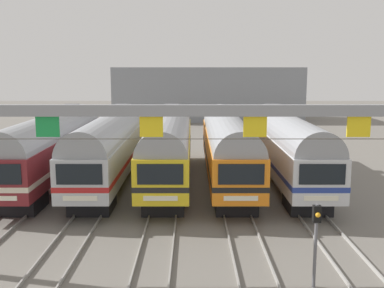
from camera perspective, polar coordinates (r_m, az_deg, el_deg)
name	(u,v)px	position (r m, az deg, el deg)	size (l,w,h in m)	color
ground_plane	(172,182)	(31.97, -2.57, -4.79)	(160.00, 160.00, 0.00)	slate
track_bed	(179,142)	(48.61, -1.59, 0.23)	(17.46, 70.00, 0.15)	gray
commuter_train_maroon	(55,144)	(32.80, -16.66, -0.02)	(2.88, 18.06, 5.05)	maroon
commuter_train_stainless	(113,144)	(31.87, -9.78, -0.03)	(2.88, 18.06, 5.05)	#B2B5BA
commuter_train_yellow	(171,144)	(31.42, -2.60, -0.03)	(2.88, 18.06, 5.05)	gold
commuter_train_orange	(229,144)	(31.47, 4.67, -0.04)	(2.88, 18.06, 4.77)	orange
commuter_train_silver	(287,144)	(32.03, 11.80, -0.04)	(2.88, 18.06, 5.05)	silver
catenary_gantry	(154,137)	(17.72, -4.81, 0.90)	(21.19, 0.44, 6.97)	gray
yard_signal_mast	(318,230)	(17.12, 15.45, -10.29)	(0.28, 0.35, 3.12)	#59595E
maintenance_building	(210,94)	(70.86, 2.21, 6.29)	(27.96, 10.00, 7.95)	gray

